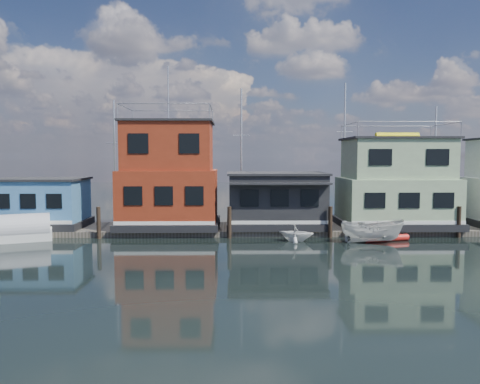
{
  "coord_description": "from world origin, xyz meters",
  "views": [
    {
      "loc": [
        -3.8,
        -22.83,
        5.66
      ],
      "look_at": [
        -3.22,
        12.0,
        3.0
      ],
      "focal_mm": 35.0,
      "sensor_mm": 36.0,
      "label": 1
    }
  ],
  "objects_px": {
    "houseboat_blue": "(42,203)",
    "red_kayak": "(387,238)",
    "dinghy_white": "(296,232)",
    "houseboat_red": "(169,177)",
    "houseboat_dark": "(276,200)",
    "motorboat": "(372,231)",
    "houseboat_green": "(396,185)",
    "tarp_runabout": "(13,231)"
  },
  "relations": [
    {
      "from": "houseboat_blue",
      "to": "red_kayak",
      "type": "relative_size",
      "value": 2.1
    },
    {
      "from": "dinghy_white",
      "to": "red_kayak",
      "type": "bearing_deg",
      "value": -72.12
    },
    {
      "from": "houseboat_red",
      "to": "dinghy_white",
      "type": "relative_size",
      "value": 5.11
    },
    {
      "from": "houseboat_blue",
      "to": "red_kayak",
      "type": "xyz_separation_m",
      "value": [
        24.55,
        -4.18,
        -1.98
      ]
    },
    {
      "from": "houseboat_blue",
      "to": "houseboat_dark",
      "type": "distance_m",
      "value": 17.5
    },
    {
      "from": "dinghy_white",
      "to": "houseboat_dark",
      "type": "bearing_deg",
      "value": 32.73
    },
    {
      "from": "houseboat_red",
      "to": "motorboat",
      "type": "bearing_deg",
      "value": -18.79
    },
    {
      "from": "houseboat_blue",
      "to": "houseboat_green",
      "type": "distance_m",
      "value": 26.53
    },
    {
      "from": "dinghy_white",
      "to": "motorboat",
      "type": "bearing_deg",
      "value": -78.68
    },
    {
      "from": "houseboat_dark",
      "to": "dinghy_white",
      "type": "height_order",
      "value": "houseboat_dark"
    },
    {
      "from": "houseboat_blue",
      "to": "dinghy_white",
      "type": "relative_size",
      "value": 2.76
    },
    {
      "from": "houseboat_red",
      "to": "houseboat_dark",
      "type": "xyz_separation_m",
      "value": [
        8.0,
        -0.02,
        -1.69
      ]
    },
    {
      "from": "houseboat_green",
      "to": "dinghy_white",
      "type": "xyz_separation_m",
      "value": [
        -8.04,
        -4.04,
        -2.94
      ]
    },
    {
      "from": "houseboat_blue",
      "to": "houseboat_dark",
      "type": "xyz_separation_m",
      "value": [
        17.5,
        -0.02,
        0.21
      ]
    },
    {
      "from": "houseboat_blue",
      "to": "motorboat",
      "type": "relative_size",
      "value": 1.57
    },
    {
      "from": "tarp_runabout",
      "to": "motorboat",
      "type": "bearing_deg",
      "value": -23.29
    },
    {
      "from": "red_kayak",
      "to": "houseboat_blue",
      "type": "bearing_deg",
      "value": 157.1
    },
    {
      "from": "motorboat",
      "to": "tarp_runabout",
      "type": "relative_size",
      "value": 0.8
    },
    {
      "from": "motorboat",
      "to": "red_kayak",
      "type": "distance_m",
      "value": 1.42
    },
    {
      "from": "tarp_runabout",
      "to": "dinghy_white",
      "type": "bearing_deg",
      "value": -21.83
    },
    {
      "from": "houseboat_dark",
      "to": "tarp_runabout",
      "type": "distance_m",
      "value": 18.37
    },
    {
      "from": "tarp_runabout",
      "to": "red_kayak",
      "type": "height_order",
      "value": "tarp_runabout"
    },
    {
      "from": "tarp_runabout",
      "to": "red_kayak",
      "type": "xyz_separation_m",
      "value": [
        24.96,
        -0.43,
        -0.5
      ]
    },
    {
      "from": "houseboat_green",
      "to": "dinghy_white",
      "type": "relative_size",
      "value": 3.62
    },
    {
      "from": "houseboat_blue",
      "to": "tarp_runabout",
      "type": "distance_m",
      "value": 4.05
    },
    {
      "from": "houseboat_red",
      "to": "dinghy_white",
      "type": "height_order",
      "value": "houseboat_red"
    },
    {
      "from": "tarp_runabout",
      "to": "houseboat_red",
      "type": "bearing_deg",
      "value": -0.24
    },
    {
      "from": "houseboat_green",
      "to": "tarp_runabout",
      "type": "distance_m",
      "value": 27.32
    },
    {
      "from": "houseboat_red",
      "to": "tarp_runabout",
      "type": "height_order",
      "value": "houseboat_red"
    },
    {
      "from": "houseboat_red",
      "to": "houseboat_blue",
      "type": "bearing_deg",
      "value": -180.0
    },
    {
      "from": "houseboat_green",
      "to": "red_kayak",
      "type": "bearing_deg",
      "value": -115.04
    },
    {
      "from": "houseboat_blue",
      "to": "houseboat_dark",
      "type": "height_order",
      "value": "houseboat_dark"
    },
    {
      "from": "red_kayak",
      "to": "dinghy_white",
      "type": "relative_size",
      "value": 1.31
    },
    {
      "from": "houseboat_green",
      "to": "motorboat",
      "type": "relative_size",
      "value": 2.05
    },
    {
      "from": "houseboat_red",
      "to": "tarp_runabout",
      "type": "relative_size",
      "value": 2.31
    },
    {
      "from": "houseboat_blue",
      "to": "houseboat_green",
      "type": "height_order",
      "value": "houseboat_green"
    },
    {
      "from": "red_kayak",
      "to": "houseboat_dark",
      "type": "bearing_deg",
      "value": 136.21
    },
    {
      "from": "houseboat_dark",
      "to": "dinghy_white",
      "type": "bearing_deg",
      "value": -76.5
    },
    {
      "from": "houseboat_red",
      "to": "motorboat",
      "type": "xyz_separation_m",
      "value": [
        13.87,
        -4.72,
        -3.31
      ]
    },
    {
      "from": "houseboat_blue",
      "to": "houseboat_red",
      "type": "distance_m",
      "value": 9.69
    },
    {
      "from": "houseboat_dark",
      "to": "houseboat_green",
      "type": "bearing_deg",
      "value": 0.12
    },
    {
      "from": "motorboat",
      "to": "houseboat_dark",
      "type": "bearing_deg",
      "value": 57.89
    }
  ]
}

